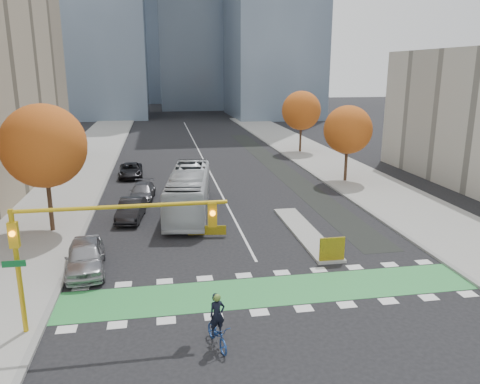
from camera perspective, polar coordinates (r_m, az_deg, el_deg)
name	(u,v)px	position (r m, az deg, el deg)	size (l,w,h in m)	color
ground	(279,306)	(21.49, 4.83, -13.69)	(300.00, 300.00, 0.00)	black
sidewalk_west	(54,199)	(40.48, -21.69, -0.81)	(7.00, 120.00, 0.15)	gray
sidewalk_east	(369,185)	(43.66, 15.47, 0.79)	(7.00, 120.00, 0.15)	gray
curb_west	(99,197)	(39.89, -16.77, -0.61)	(0.30, 120.00, 0.16)	gray
curb_east	(332,187)	(42.30, 11.17, 0.61)	(0.30, 120.00, 0.16)	gray
bike_crossing	(272,291)	(22.78, 3.87, -11.92)	(20.00, 3.00, 0.01)	#2D8B41
centre_line	(200,153)	(59.34, -4.92, 4.81)	(0.15, 70.00, 0.01)	silver
bike_lane_paint	(277,166)	(50.86, 4.55, 3.14)	(2.50, 50.00, 0.01)	black
median_island	(305,232)	(30.42, 7.90, -4.85)	(1.60, 10.00, 0.16)	gray
hazard_board	(332,249)	(25.94, 11.16, -6.83)	(1.40, 0.12, 1.30)	yellow
tree_west	(44,146)	(31.40, -22.79, 5.18)	(5.20, 5.20, 8.22)	#332114
tree_east_near	(348,130)	(44.00, 13.02, 7.40)	(4.40, 4.40, 7.08)	#332114
tree_east_far	(301,111)	(59.10, 7.48, 9.82)	(4.80, 4.80, 7.65)	#332114
traffic_signal_west	(85,235)	(19.02, -18.36, -5.01)	(8.53, 0.56, 5.20)	#BF9914
cyclist	(217,329)	(18.40, -2.78, -16.35)	(1.09, 1.98, 2.17)	navy
bus	(189,192)	(34.18, -6.25, 0.03)	(2.65, 11.33, 3.16)	#BABFC3
parked_car_a	(85,256)	(25.73, -18.33, -7.47)	(1.92, 4.78, 1.63)	#99999E
parked_car_b	(131,210)	(33.47, -13.14, -2.11)	(1.53, 4.40, 1.45)	black
parked_car_c	(142,192)	(38.27, -11.84, -0.02)	(1.85, 4.55, 1.32)	#545459
parked_car_d	(131,170)	(46.75, -13.18, 2.59)	(2.21, 4.79, 1.33)	black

